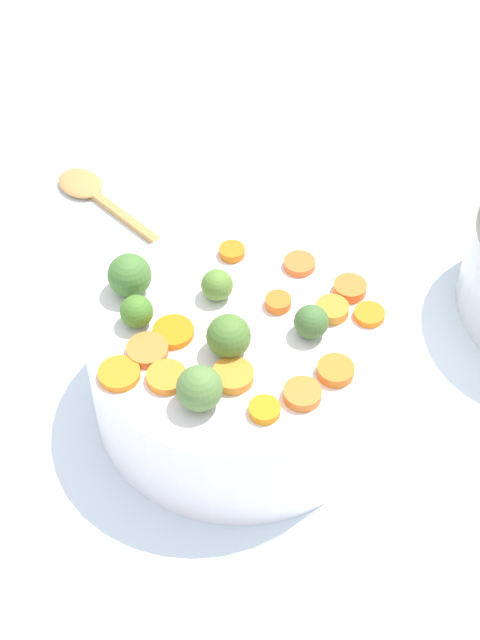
{
  "coord_description": "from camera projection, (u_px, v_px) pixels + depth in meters",
  "views": [
    {
      "loc": [
        -0.54,
        -0.04,
        0.77
      ],
      "look_at": [
        0.04,
        -0.03,
        0.14
      ],
      "focal_mm": 53.68,
      "sensor_mm": 36.0,
      "label": 1
    }
  ],
  "objects": [
    {
      "name": "brussels_sprout_1",
      "position": [
        229.0,
        336.0,
        0.83
      ],
      "size": [
        0.04,
        0.04,
        0.04
      ],
      "primitive_type": "sphere",
      "color": "#507A31",
      "rests_on": "serving_bowl_carrots"
    },
    {
      "name": "brussels_sprout_2",
      "position": [
        217.0,
        285.0,
        0.88
      ],
      "size": [
        0.03,
        0.03,
        0.03
      ],
      "primitive_type": "sphere",
      "color": "#5D8835",
      "rests_on": "serving_bowl_carrots"
    },
    {
      "name": "carrot_slice_5",
      "position": [
        335.0,
        371.0,
        0.82
      ],
      "size": [
        0.05,
        0.05,
        0.01
      ],
      "primitive_type": "cylinder",
      "rotation": [
        0.0,
        0.0,
        3.77
      ],
      "color": "orange",
      "rests_on": "serving_bowl_carrots"
    },
    {
      "name": "carrot_slice_7",
      "position": [
        302.0,
        394.0,
        0.81
      ],
      "size": [
        0.04,
        0.04,
        0.01
      ],
      "primitive_type": "cylinder",
      "rotation": [
        0.0,
        0.0,
        2.11
      ],
      "color": "orange",
      "rests_on": "serving_bowl_carrots"
    },
    {
      "name": "carrot_slice_12",
      "position": [
        350.0,
        288.0,
        0.89
      ],
      "size": [
        0.04,
        0.04,
        0.01
      ],
      "primitive_type": "cylinder",
      "rotation": [
        0.0,
        0.0,
        5.9
      ],
      "color": "orange",
      "rests_on": "serving_bowl_carrots"
    },
    {
      "name": "brussels_sprout_5",
      "position": [
        130.0,
        275.0,
        0.88
      ],
      "size": [
        0.04,
        0.04,
        0.04
      ],
      "primitive_type": "sphere",
      "color": "#487933",
      "rests_on": "serving_bowl_carrots"
    },
    {
      "name": "wooden_spoon",
      "position": [
        102.0,
        200.0,
        1.14
      ],
      "size": [
        0.21,
        0.2,
        0.01
      ],
      "color": "#BF8647",
      "rests_on": "tabletop"
    },
    {
      "name": "carrot_slice_4",
      "position": [
        264.0,
        410.0,
        0.8
      ],
      "size": [
        0.04,
        0.04,
        0.01
      ],
      "primitive_type": "cylinder",
      "rotation": [
        0.0,
        0.0,
        5.83
      ],
      "color": "orange",
      "rests_on": "serving_bowl_carrots"
    },
    {
      "name": "carrot_slice_1",
      "position": [
        147.0,
        350.0,
        0.84
      ],
      "size": [
        0.04,
        0.04,
        0.01
      ],
      "primitive_type": "cylinder",
      "rotation": [
        0.0,
        0.0,
        0.21
      ],
      "color": "orange",
      "rests_on": "serving_bowl_carrots"
    },
    {
      "name": "carrot_slice_9",
      "position": [
        278.0,
        302.0,
        0.88
      ],
      "size": [
        0.03,
        0.03,
        0.01
      ],
      "primitive_type": "cylinder",
      "rotation": [
        0.0,
        0.0,
        3.23
      ],
      "color": "orange",
      "rests_on": "serving_bowl_carrots"
    },
    {
      "name": "carrot_slice_2",
      "position": [
        173.0,
        332.0,
        0.86
      ],
      "size": [
        0.05,
        0.05,
        0.01
      ],
      "primitive_type": "cylinder",
      "rotation": [
        0.0,
        0.0,
        5.18
      ],
      "color": "orange",
      "rests_on": "serving_bowl_carrots"
    },
    {
      "name": "carrot_slice_11",
      "position": [
        369.0,
        315.0,
        0.87
      ],
      "size": [
        0.03,
        0.03,
        0.01
      ],
      "primitive_type": "cylinder",
      "rotation": [
        0.0,
        0.0,
        1.65
      ],
      "color": "orange",
      "rests_on": "serving_bowl_carrots"
    },
    {
      "name": "brussels_sprout_4",
      "position": [
        137.0,
        311.0,
        0.86
      ],
      "size": [
        0.03,
        0.03,
        0.03
      ],
      "primitive_type": "sphere",
      "color": "#477D28",
      "rests_on": "serving_bowl_carrots"
    },
    {
      "name": "carrot_slice_10",
      "position": [
        167.0,
        377.0,
        0.82
      ],
      "size": [
        0.05,
        0.05,
        0.01
      ],
      "primitive_type": "cylinder",
      "rotation": [
        0.0,
        0.0,
        0.79
      ],
      "color": "orange",
      "rests_on": "serving_bowl_carrots"
    },
    {
      "name": "carrot_slice_6",
      "position": [
        332.0,
        310.0,
        0.87
      ],
      "size": [
        0.04,
        0.04,
        0.01
      ],
      "primitive_type": "cylinder",
      "rotation": [
        0.0,
        0.0,
        4.88
      ],
      "color": "orange",
      "rests_on": "serving_bowl_carrots"
    },
    {
      "name": "tabletop",
      "position": [
        206.0,
        436.0,
        0.93
      ],
      "size": [
        2.4,
        2.4,
        0.02
      ],
      "primitive_type": "cube",
      "color": "white",
      "rests_on": "ground"
    },
    {
      "name": "serving_bowl_carrots",
      "position": [
        240.0,
        365.0,
        0.9
      ],
      "size": [
        0.28,
        0.28,
        0.11
      ],
      "primitive_type": "cylinder",
      "color": "white",
      "rests_on": "tabletop"
    },
    {
      "name": "carrot_slice_13",
      "position": [
        233.0,
        376.0,
        0.82
      ],
      "size": [
        0.05,
        0.05,
        0.01
      ],
      "primitive_type": "cylinder",
      "rotation": [
        0.0,
        0.0,
        2.5
      ],
      "color": "orange",
      "rests_on": "serving_bowl_carrots"
    },
    {
      "name": "carrot_slice_8",
      "position": [
        119.0,
        374.0,
        0.82
      ],
      "size": [
        0.04,
        0.04,
        0.01
      ],
      "primitive_type": "cylinder",
      "rotation": [
        0.0,
        0.0,
        4.72
      ],
      "color": "orange",
      "rests_on": "serving_bowl_carrots"
    },
    {
      "name": "brussels_sprout_3",
      "position": [
        311.0,
        322.0,
        0.85
      ],
      "size": [
        0.03,
        0.03,
        0.03
      ],
      "primitive_type": "sphere",
      "color": "#446D34",
      "rests_on": "serving_bowl_carrots"
    },
    {
      "name": "carrot_slice_3",
      "position": [
        300.0,
        264.0,
        0.91
      ],
      "size": [
        0.04,
        0.04,
        0.01
      ],
      "primitive_type": "cylinder",
      "rotation": [
        0.0,
        0.0,
        2.44
      ],
      "color": "orange",
      "rests_on": "serving_bowl_carrots"
    },
    {
      "name": "brussels_sprout_0",
      "position": [
        195.0,
        388.0,
        0.79
      ],
      "size": [
        0.04,
        0.04,
        0.04
      ],
      "primitive_type": "sphere",
      "color": "#59823E",
      "rests_on": "serving_bowl_carrots"
    },
    {
      "name": "carrot_slice_0",
      "position": [
        232.0,
        252.0,
        0.92
      ],
      "size": [
        0.03,
        0.03,
        0.01
      ],
      "primitive_type": "cylinder",
      "rotation": [
        0.0,
        0.0,
        1.81
      ],
      "color": "orange",
      "rests_on": "serving_bowl_carrots"
    }
  ]
}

